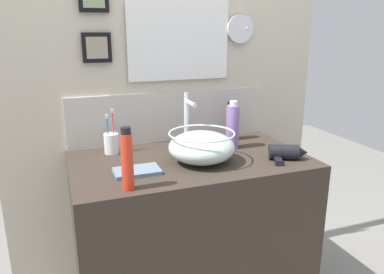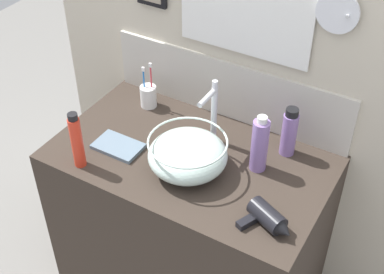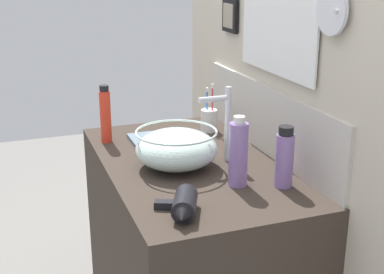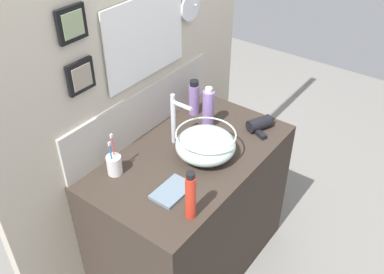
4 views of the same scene
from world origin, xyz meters
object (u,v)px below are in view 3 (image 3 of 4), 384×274
at_px(faucet, 225,119).
at_px(hand_towel, 146,141).
at_px(hair_drier, 183,206).
at_px(toothbrush_cup, 209,120).
at_px(glass_bowl_sink, 176,148).
at_px(lotion_bottle, 285,158).
at_px(shampoo_bottle, 238,153).
at_px(spray_bottle, 105,115).

relative_size(faucet, hand_towel, 1.50).
xyz_separation_m(hair_drier, hand_towel, (-0.67, 0.07, -0.02)).
distance_m(toothbrush_cup, hand_towel, 0.31).
relative_size(glass_bowl_sink, faucet, 1.05).
bearing_deg(hair_drier, faucet, 142.25).
relative_size(glass_bowl_sink, hair_drier, 1.53).
bearing_deg(faucet, lotion_bottle, 18.18).
relative_size(hair_drier, hand_towel, 1.03).
height_order(toothbrush_cup, lotion_bottle, toothbrush_cup).
bearing_deg(shampoo_bottle, faucet, 168.36).
bearing_deg(hand_towel, faucet, 35.92).
relative_size(faucet, hair_drier, 1.46).
bearing_deg(glass_bowl_sink, toothbrush_cup, 143.06).
bearing_deg(glass_bowl_sink, lotion_bottle, 44.63).
bearing_deg(spray_bottle, hand_towel, 66.86).
bearing_deg(hair_drier, spray_bottle, -173.98).
relative_size(faucet, shampoo_bottle, 1.18).
bearing_deg(lotion_bottle, spray_bottle, -144.52).
xyz_separation_m(glass_bowl_sink, hand_towel, (-0.30, -0.03, -0.06)).
bearing_deg(faucet, glass_bowl_sink, -90.00).
height_order(faucet, shampoo_bottle, faucet).
height_order(lotion_bottle, shampoo_bottle, shampoo_bottle).
relative_size(lotion_bottle, shampoo_bottle, 0.87).
distance_m(hair_drier, shampoo_bottle, 0.30).
relative_size(hair_drier, shampoo_bottle, 0.81).
bearing_deg(hair_drier, hand_towel, 173.84).
xyz_separation_m(glass_bowl_sink, faucet, (-0.00, 0.18, 0.09)).
bearing_deg(lotion_bottle, hand_towel, -151.96).
bearing_deg(faucet, spray_bottle, -134.71).
xyz_separation_m(faucet, hand_towel, (-0.30, -0.22, -0.15)).
bearing_deg(hair_drier, lotion_bottle, 103.62).
distance_m(hair_drier, hand_towel, 0.68).
height_order(glass_bowl_sink, faucet, faucet).
bearing_deg(hand_towel, shampoo_bottle, 18.22).
xyz_separation_m(faucet, lotion_bottle, (0.28, 0.09, -0.06)).
distance_m(toothbrush_cup, lotion_bottle, 0.64).
distance_m(faucet, shampoo_bottle, 0.23).
xyz_separation_m(shampoo_bottle, hand_towel, (-0.52, -0.17, -0.10)).
xyz_separation_m(toothbrush_cup, spray_bottle, (-0.01, -0.45, 0.06)).
height_order(shampoo_bottle, hand_towel, shampoo_bottle).
bearing_deg(toothbrush_cup, faucet, -12.95).
xyz_separation_m(faucet, shampoo_bottle, (0.22, -0.05, -0.05)).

